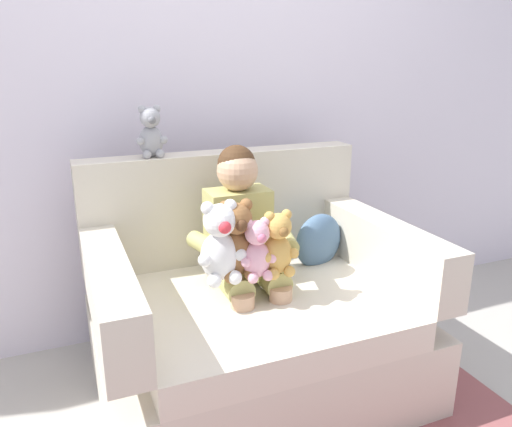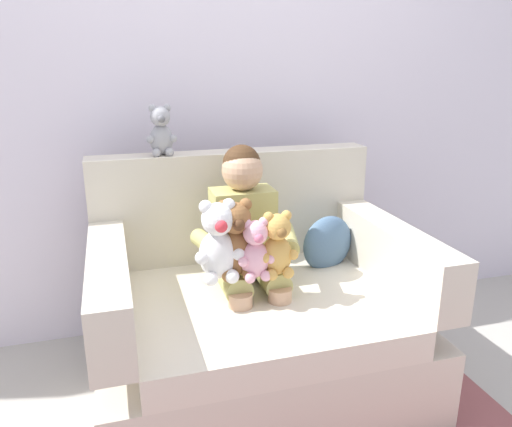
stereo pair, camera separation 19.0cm
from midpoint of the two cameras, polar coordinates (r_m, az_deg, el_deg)
name	(u,v)px [view 2 (the right image)]	position (r m, az deg, el deg)	size (l,w,h in m)	color
ground_plane	(258,387)	(2.32, 2.67, -19.16)	(8.00, 8.00, 0.00)	#ADA89E
back_wall	(217,74)	(2.55, -2.29, 15.56)	(6.00, 0.10, 2.60)	silver
armchair	(255,318)	(2.18, 2.44, -11.91)	(1.30, 0.97, 0.97)	beige
seated_child	(247,236)	(2.06, 1.59, -2.67)	(0.45, 0.39, 0.82)	tan
plush_white	(218,243)	(1.86, -1.42, -3.44)	(0.19, 0.15, 0.32)	white
plush_honey	(277,246)	(1.91, 5.29, -3.76)	(0.15, 0.13, 0.26)	gold
plush_pink	(255,251)	(1.88, 2.81, -4.31)	(0.14, 0.12, 0.24)	#EAA8BC
plush_brown	(235,241)	(1.89, 0.49, -3.20)	(0.18, 0.15, 0.31)	brown
plush_grey_on_backrest	(161,132)	(2.21, -8.34, 9.18)	(0.13, 0.11, 0.22)	#9E9EA3
throw_pillow	(328,243)	(2.33, 10.47, -3.42)	(0.26, 0.12, 0.26)	slate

